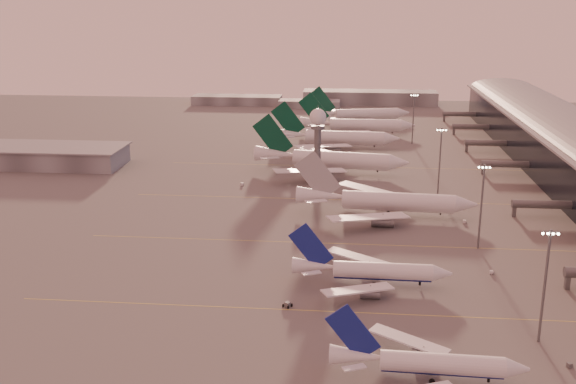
{
  "coord_description": "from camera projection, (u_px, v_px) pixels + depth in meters",
  "views": [
    {
      "loc": [
        17.31,
        -132.02,
        69.65
      ],
      "look_at": [
        -2.23,
        76.02,
        9.35
      ],
      "focal_mm": 42.0,
      "sensor_mm": 36.0,
      "label": 1
    }
  ],
  "objects": [
    {
      "name": "gsv_truck_c",
      "position": [
        300.0,
        237.0,
        200.25
      ],
      "size": [
        4.68,
        5.89,
        2.29
      ],
      "color": "yellow",
      "rests_on": "ground"
    },
    {
      "name": "greentail_c",
      "position": [
        358.0,
        128.0,
        355.02
      ],
      "size": [
        61.53,
        49.72,
        22.36
      ],
      "color": "white",
      "rests_on": "ground"
    },
    {
      "name": "distant_horizon",
      "position": [
        329.0,
        99.0,
        456.87
      ],
      "size": [
        165.0,
        37.5,
        9.0
      ],
      "color": "slate",
      "rests_on": "ground"
    },
    {
      "name": "ground",
      "position": [
        266.0,
        329.0,
        147.16
      ],
      "size": [
        700.0,
        700.0,
        0.0
      ],
      "primitive_type": "plane",
      "color": "#605D5D",
      "rests_on": "ground"
    },
    {
      "name": "gsv_catering_a",
      "position": [
        571.0,
        359.0,
        131.48
      ],
      "size": [
        4.86,
        3.44,
        3.65
      ],
      "color": "#56585B",
      "rests_on": "ground"
    },
    {
      "name": "radar_tower",
      "position": [
        318.0,
        131.0,
        255.69
      ],
      "size": [
        6.4,
        6.4,
        31.1
      ],
      "color": "#5C5F64",
      "rests_on": "ground"
    },
    {
      "name": "gsv_truck_d",
      "position": [
        242.0,
        183.0,
        259.72
      ],
      "size": [
        2.19,
        5.66,
        2.28
      ],
      "color": "silver",
      "rests_on": "ground"
    },
    {
      "name": "narrowbody_near",
      "position": [
        427.0,
        366.0,
        126.6
      ],
      "size": [
        38.14,
        30.43,
        14.9
      ],
      "color": "white",
      "rests_on": "ground"
    },
    {
      "name": "mast_d",
      "position": [
        413.0,
        116.0,
        330.35
      ],
      "size": [
        3.6,
        0.56,
        25.0
      ],
      "color": "#5C5F64",
      "rests_on": "ground"
    },
    {
      "name": "mast_a",
      "position": [
        545.0,
        281.0,
        138.14
      ],
      "size": [
        3.6,
        0.56,
        25.0
      ],
      "color": "#5C5F64",
      "rests_on": "ground"
    },
    {
      "name": "gsv_truck_b",
      "position": [
        493.0,
        271.0,
        176.16
      ],
      "size": [
        4.81,
        1.91,
        1.93
      ],
      "color": "silver",
      "rests_on": "ground"
    },
    {
      "name": "gsv_tug_hangar",
      "position": [
        393.0,
        163.0,
        292.71
      ],
      "size": [
        3.53,
        2.97,
        0.87
      ],
      "color": "yellow",
      "rests_on": "ground"
    },
    {
      "name": "gsv_catering_b",
      "position": [
        465.0,
        217.0,
        215.82
      ],
      "size": [
        5.27,
        3.25,
        4.02
      ],
      "color": "silver",
      "rests_on": "ground"
    },
    {
      "name": "mast_b",
      "position": [
        482.0,
        203.0,
        191.02
      ],
      "size": [
        3.6,
        0.56,
        25.0
      ],
      "color": "#5C5F64",
      "rests_on": "ground"
    },
    {
      "name": "mast_c",
      "position": [
        440.0,
        158.0,
        244.08
      ],
      "size": [
        3.6,
        0.56,
        25.0
      ],
      "color": "#5C5F64",
      "rests_on": "ground"
    },
    {
      "name": "hangar",
      "position": [
        31.0,
        155.0,
        290.66
      ],
      "size": [
        82.0,
        27.0,
        8.5
      ],
      "color": "slate",
      "rests_on": "ground"
    },
    {
      "name": "greentail_b",
      "position": [
        336.0,
        140.0,
        323.11
      ],
      "size": [
        61.91,
        49.95,
        22.48
      ],
      "color": "white",
      "rests_on": "ground"
    },
    {
      "name": "gsv_tug_far",
      "position": [
        365.0,
        198.0,
        242.02
      ],
      "size": [
        2.85,
        3.81,
        0.97
      ],
      "color": "silver",
      "rests_on": "ground"
    },
    {
      "name": "taxiway_markings",
      "position": [
        391.0,
        244.0,
        198.03
      ],
      "size": [
        180.0,
        185.25,
        0.02
      ],
      "color": "gold",
      "rests_on": "ground"
    },
    {
      "name": "gsv_tug_mid",
      "position": [
        287.0,
        305.0,
        157.47
      ],
      "size": [
        4.69,
        4.13,
        1.15
      ],
      "color": "#56585B",
      "rests_on": "ground"
    },
    {
      "name": "narrowbody_mid",
      "position": [
        371.0,
        273.0,
        168.81
      ],
      "size": [
        40.92,
        32.69,
        15.99
      ],
      "color": "white",
      "rests_on": "ground"
    },
    {
      "name": "greentail_d",
      "position": [
        360.0,
        117.0,
        388.41
      ],
      "size": [
        59.16,
        47.18,
        21.93
      ],
      "color": "white",
      "rests_on": "ground"
    },
    {
      "name": "greentail_a",
      "position": [
        331.0,
        163.0,
        277.95
      ],
      "size": [
        65.17,
        52.31,
        23.74
      ],
      "color": "white",
      "rests_on": "ground"
    },
    {
      "name": "widebody_white",
      "position": [
        386.0,
        205.0,
        223.03
      ],
      "size": [
        60.32,
        48.19,
        21.21
      ],
      "color": "white",
      "rests_on": "ground"
    }
  ]
}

